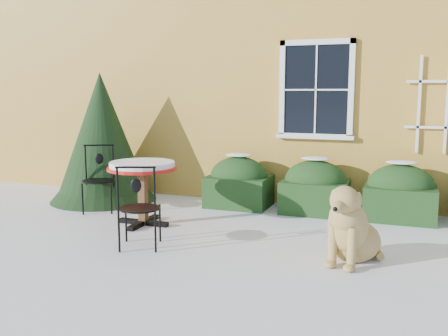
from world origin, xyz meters
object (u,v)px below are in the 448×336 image
at_px(bistro_table, 142,172).
at_px(dog, 350,230).
at_px(patio_chair_far, 99,178).
at_px(patio_chair_near, 139,206).
at_px(evergreen_shrub, 102,150).

height_order(bistro_table, dog, bistro_table).
bearing_deg(patio_chair_far, patio_chair_near, -70.05).
bearing_deg(bistro_table, patio_chair_near, -62.96).
distance_m(evergreen_shrub, dog, 4.98).
height_order(evergreen_shrub, bistro_table, evergreen_shrub).
distance_m(evergreen_shrub, patio_chair_far, 0.92).
relative_size(bistro_table, patio_chair_near, 0.95).
bearing_deg(dog, evergreen_shrub, 171.79).
distance_m(patio_chair_far, dog, 4.33).
height_order(bistro_table, patio_chair_near, patio_chair_near).
bearing_deg(patio_chair_far, bistro_table, -52.53).
height_order(evergreen_shrub, dog, evergreen_shrub).
height_order(patio_chair_far, dog, patio_chair_far).
relative_size(evergreen_shrub, dog, 2.25).
height_order(patio_chair_near, dog, patio_chair_near).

